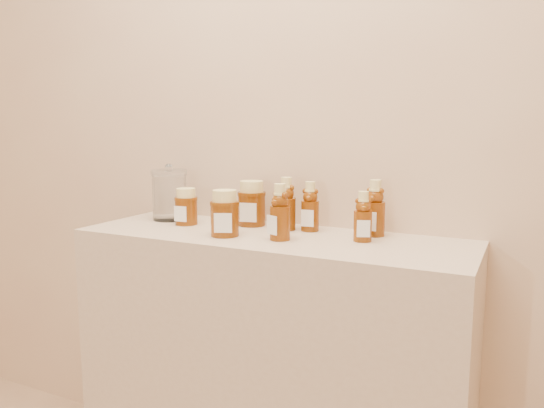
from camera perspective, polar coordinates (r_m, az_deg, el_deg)
The scene contains 11 objects.
wall_back at distance 1.75m, azimuth 2.80°, elevation 12.44°, with size 3.50×0.02×2.70m, color tan.
display_table at distance 1.75m, azimuth -0.15°, elevation -17.91°, with size 1.20×0.40×0.90m, color tan.
bear_bottle_back_left at distance 1.67m, azimuth 1.54°, elevation 0.41°, with size 0.06×0.06×0.19m, color #5A2607, non-canonical shape.
bear_bottle_back_mid at distance 1.65m, azimuth 4.13°, elevation 0.09°, with size 0.06×0.06×0.18m, color #5A2607, non-canonical shape.
bear_bottle_back_right at distance 1.61m, azimuth 11.02°, elevation -0.03°, with size 0.06×0.06×0.19m, color #5A2607, non-canonical shape.
bear_bottle_front_left at distance 1.52m, azimuth 0.87°, elevation -0.47°, with size 0.06×0.06×0.18m, color #5A2607, non-canonical shape.
bear_bottle_front_right at distance 1.53m, azimuth 9.76°, elevation -0.98°, with size 0.06×0.06×0.16m, color #5A2607, non-canonical shape.
honey_jar_left at distance 1.78m, azimuth -9.22°, elevation -0.26°, with size 0.08×0.08×0.12m, color #5A2607, non-canonical shape.
honey_jar_back at distance 1.75m, azimuth -2.20°, elevation 0.08°, with size 0.09×0.09×0.15m, color #5A2607, non-canonical shape.
honey_jar_front at distance 1.58m, azimuth -5.11°, elevation -0.98°, with size 0.09×0.09×0.14m, color #5A2607, non-canonical shape.
glass_canister at distance 1.88m, azimuth -10.98°, elevation 1.21°, with size 0.12×0.12×0.19m, color white, non-canonical shape.
Camera 1 is at (0.69, 0.14, 1.23)m, focal length 35.00 mm.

